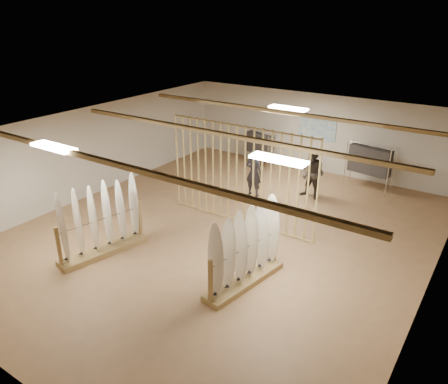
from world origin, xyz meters
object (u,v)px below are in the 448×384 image
Objects in this scene: clothing_rack_a at (260,144)px; shopper_b at (313,170)px; rack_left at (102,230)px; rack_right at (245,260)px; shopper_a at (254,170)px; clothing_rack_b at (370,160)px.

clothing_rack_a is 3.27m from shopper_b.
rack_left is 1.03× the size of rack_right.
rack_right is 4.91m from shopper_a.
clothing_rack_b is (4.06, 0.00, 0.12)m from clothing_rack_a.
clothing_rack_b is at bearing 62.40° from shopper_b.
rack_right is 1.64× the size of clothing_rack_a.
shopper_b reaches higher than shopper_a.
shopper_a is at bearing 89.89° from rack_left.
clothing_rack_a is at bearing 103.06° from rack_left.
rack_right is at bearing -73.30° from shopper_b.
clothing_rack_b is 0.90× the size of shopper_a.
shopper_b is (2.84, 5.96, 0.31)m from rack_left.
rack_right is 1.30× the size of shopper_a.
shopper_a is at bearing -144.21° from shopper_b.
shopper_b is (2.81, -1.67, 0.04)m from clothing_rack_a.
rack_left is at bearing -71.08° from clothing_rack_a.
shopper_a reaches higher than clothing_rack_a.
clothing_rack_b is at bearing 94.59° from rack_right.
rack_left is at bearing -109.32° from clothing_rack_b.
shopper_a is (-2.86, -2.49, -0.15)m from clothing_rack_b.
rack_left is at bearing -157.79° from rack_right.
rack_left is 6.61m from shopper_b.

